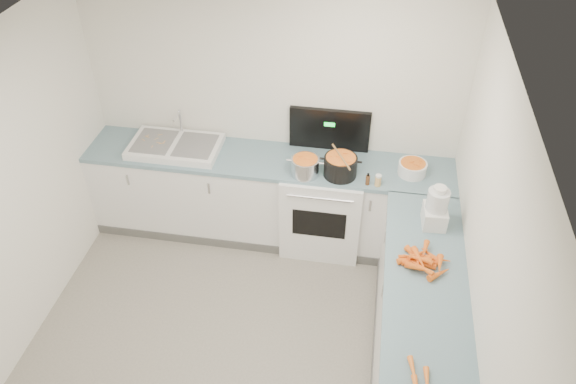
% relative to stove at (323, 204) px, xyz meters
% --- Properties ---
extents(floor, '(3.50, 4.00, 0.00)m').
position_rel_stove_xyz_m(floor, '(-0.55, -1.69, -0.47)').
color(floor, gray).
rests_on(floor, ground).
extents(ceiling, '(3.50, 4.00, 0.00)m').
position_rel_stove_xyz_m(ceiling, '(-0.55, -1.69, 2.03)').
color(ceiling, white).
rests_on(ceiling, ground).
extents(wall_back, '(3.50, 0.00, 2.50)m').
position_rel_stove_xyz_m(wall_back, '(-0.55, 0.31, 0.78)').
color(wall_back, white).
rests_on(wall_back, ground).
extents(wall_right, '(0.00, 4.00, 2.50)m').
position_rel_stove_xyz_m(wall_right, '(1.20, -1.69, 0.78)').
color(wall_right, white).
rests_on(wall_right, ground).
extents(counter_back, '(3.50, 0.62, 0.94)m').
position_rel_stove_xyz_m(counter_back, '(-0.55, 0.01, -0.00)').
color(counter_back, white).
rests_on(counter_back, ground).
extents(counter_right, '(0.62, 2.20, 0.94)m').
position_rel_stove_xyz_m(counter_right, '(0.90, -1.39, -0.00)').
color(counter_right, white).
rests_on(counter_right, ground).
extents(stove, '(0.76, 0.65, 1.36)m').
position_rel_stove_xyz_m(stove, '(0.00, 0.00, 0.00)').
color(stove, white).
rests_on(stove, ground).
extents(sink, '(0.86, 0.52, 0.31)m').
position_rel_stove_xyz_m(sink, '(-1.45, 0.02, 0.50)').
color(sink, white).
rests_on(sink, counter_back).
extents(steel_pot, '(0.26, 0.26, 0.19)m').
position_rel_stove_xyz_m(steel_pot, '(-0.16, -0.17, 0.54)').
color(steel_pot, silver).
rests_on(steel_pot, stove).
extents(black_pot, '(0.39, 0.39, 0.21)m').
position_rel_stove_xyz_m(black_pot, '(0.15, -0.13, 0.55)').
color(black_pot, black).
rests_on(black_pot, stove).
extents(wooden_spoon, '(0.20, 0.37, 0.02)m').
position_rel_stove_xyz_m(wooden_spoon, '(0.15, -0.13, 0.67)').
color(wooden_spoon, '#AD7A47').
rests_on(wooden_spoon, black_pot).
extents(mixing_bowl, '(0.30, 0.30, 0.12)m').
position_rel_stove_xyz_m(mixing_bowl, '(0.79, 0.00, 0.52)').
color(mixing_bowl, white).
rests_on(mixing_bowl, counter_back).
extents(extract_bottle, '(0.04, 0.04, 0.09)m').
position_rel_stove_xyz_m(extract_bottle, '(0.40, -0.22, 0.51)').
color(extract_bottle, '#593319').
rests_on(extract_bottle, counter_back).
extents(spice_jar, '(0.06, 0.06, 0.10)m').
position_rel_stove_xyz_m(spice_jar, '(0.49, -0.23, 0.51)').
color(spice_jar, '#E5B266').
rests_on(spice_jar, counter_back).
extents(food_processor, '(0.20, 0.24, 0.38)m').
position_rel_stove_xyz_m(food_processor, '(0.96, -0.66, 0.63)').
color(food_processor, white).
rests_on(food_processor, counter_right).
extents(carrot_pile, '(0.40, 0.39, 0.09)m').
position_rel_stove_xyz_m(carrot_pile, '(0.86, -1.14, 0.50)').
color(carrot_pile, orange).
rests_on(carrot_pile, counter_right).
extents(peeled_carrots, '(0.14, 0.30, 0.04)m').
position_rel_stove_xyz_m(peeled_carrots, '(0.83, -2.15, 0.49)').
color(peeled_carrots, orange).
rests_on(peeled_carrots, counter_right).
extents(peelings, '(0.24, 0.25, 0.01)m').
position_rel_stove_xyz_m(peelings, '(-1.64, 0.02, 0.54)').
color(peelings, tan).
rests_on(peelings, sink).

